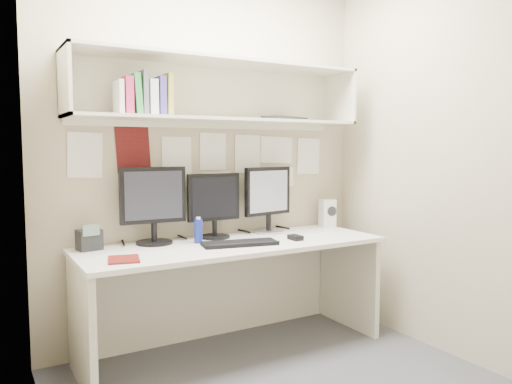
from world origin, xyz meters
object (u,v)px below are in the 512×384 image
speaker (327,213)px  keyboard (240,243)px  monitor_left (153,202)px  maroon_notebook (124,259)px  monitor_center (214,203)px  monitor_right (268,197)px  desk_phone (89,240)px  desk (234,297)px

speaker → keyboard: bearing=-148.3°
keyboard → monitor_left: bearing=156.1°
monitor_left → keyboard: bearing=-32.0°
maroon_notebook → monitor_center: bearing=41.2°
speaker → monitor_center: bearing=-167.2°
monitor_left → monitor_center: (0.43, 0.00, -0.02)m
keyboard → maroon_notebook: keyboard is taller
monitor_center → monitor_right: 0.43m
monitor_right → desk_phone: 1.28m
desk_phone → keyboard: bearing=-29.4°
desk → speaker: (0.94, 0.21, 0.47)m
monitor_left → monitor_right: size_ratio=1.04×
monitor_right → keyboard: 0.58m
desk → maroon_notebook: bearing=-167.9°
monitor_right → speaker: monitor_right is taller
keyboard → maroon_notebook: bearing=-164.0°
keyboard → maroon_notebook: (-0.75, -0.06, -0.01)m
monitor_right → desk: bearing=-161.6°
monitor_center → desk_phone: bearing=179.4°
maroon_notebook → desk_phone: (-0.10, 0.39, 0.06)m
desk → speaker: bearing=12.7°
desk_phone → desk: bearing=-22.9°
desk → speaker: 1.07m
desk → monitor_center: size_ratio=4.53×
desk_phone → monitor_right: bearing=-8.7°
desk → monitor_right: size_ratio=4.20×
monitor_left → monitor_right: 0.86m
maroon_notebook → desk_phone: desk_phone is taller
monitor_left → maroon_notebook: 0.55m
monitor_left → maroon_notebook: monitor_left is taller
desk → monitor_right: 0.77m
monitor_right → desk_phone: size_ratio=2.93×
monitor_left → monitor_center: monitor_left is taller
monitor_center → desk_phone: monitor_center is taller
monitor_right → speaker: 0.56m
desk → monitor_right: bearing=28.8°
monitor_center → keyboard: size_ratio=0.93×
speaker → desk_phone: bearing=-167.0°
desk → maroon_notebook: maroon_notebook is taller
monitor_right → keyboard: bearing=-152.0°
desk → keyboard: bearing=-95.1°
monitor_right → maroon_notebook: (-1.16, -0.38, -0.25)m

